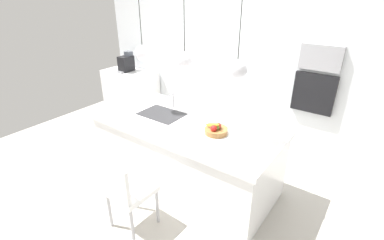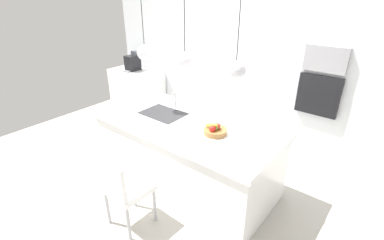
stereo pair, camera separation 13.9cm
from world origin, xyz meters
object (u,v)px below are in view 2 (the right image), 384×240
at_px(fruit_bowl, 215,130).
at_px(microwave, 326,59).
at_px(oven, 318,95).
at_px(coffee_machine, 133,62).
at_px(chair_near, 124,188).

relative_size(fruit_bowl, microwave, 0.48).
xyz_separation_m(fruit_bowl, oven, (0.61, 1.62, 0.08)).
bearing_deg(coffee_machine, chair_near, -42.67).
bearing_deg(oven, microwave, 0.00).
height_order(microwave, oven, microwave).
height_order(fruit_bowl, oven, oven).
distance_m(fruit_bowl, coffee_machine, 3.20).
bearing_deg(microwave, chair_near, -112.57).
bearing_deg(coffee_machine, fruit_bowl, -24.42).
bearing_deg(chair_near, fruit_bowl, 64.02).
height_order(microwave, chair_near, microwave).
bearing_deg(fruit_bowl, chair_near, -115.98).
height_order(fruit_bowl, chair_near, fruit_bowl).
height_order(fruit_bowl, coffee_machine, coffee_machine).
relative_size(microwave, chair_near, 0.62).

